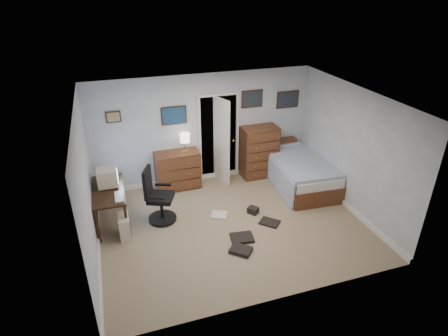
% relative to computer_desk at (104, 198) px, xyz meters
% --- Properties ---
extents(floor, '(5.00, 4.00, 0.02)m').
position_rel_computer_desk_xyz_m(floor, '(2.29, -0.81, -0.57)').
color(floor, gray).
rests_on(floor, ground).
extents(computer_desk, '(0.60, 1.27, 0.73)m').
position_rel_computer_desk_xyz_m(computer_desk, '(0.00, 0.00, 0.00)').
color(computer_desk, '#311B10').
rests_on(computer_desk, floor).
extents(crt_monitor, '(0.38, 0.35, 0.35)m').
position_rel_computer_desk_xyz_m(crt_monitor, '(0.11, 0.15, 0.35)').
color(crt_monitor, beige).
rests_on(crt_monitor, computer_desk).
extents(keyboard, '(0.15, 0.39, 0.02)m').
position_rel_computer_desk_xyz_m(keyboard, '(0.27, -0.35, 0.18)').
color(keyboard, beige).
rests_on(keyboard, computer_desk).
extents(pc_tower, '(0.21, 0.41, 0.44)m').
position_rel_computer_desk_xyz_m(pc_tower, '(0.29, -0.55, -0.34)').
color(pc_tower, beige).
rests_on(pc_tower, floor).
extents(office_chair, '(0.71, 0.71, 1.13)m').
position_rel_computer_desk_xyz_m(office_chair, '(0.97, -0.22, -0.13)').
color(office_chair, black).
rests_on(office_chair, floor).
extents(media_stack, '(0.16, 0.16, 0.77)m').
position_rel_computer_desk_xyz_m(media_stack, '(-0.03, 0.81, -0.18)').
color(media_stack, maroon).
rests_on(media_stack, floor).
extents(low_dresser, '(0.99, 0.52, 0.86)m').
position_rel_computer_desk_xyz_m(low_dresser, '(1.61, 0.96, -0.13)').
color(low_dresser, brown).
rests_on(low_dresser, floor).
extents(table_lamp, '(0.22, 0.22, 0.42)m').
position_rel_computer_desk_xyz_m(table_lamp, '(1.81, 0.96, 0.61)').
color(table_lamp, gold).
rests_on(table_lamp, low_dresser).
extents(doorway, '(0.96, 1.12, 2.05)m').
position_rel_computer_desk_xyz_m(doorway, '(2.63, 1.46, 0.44)').
color(doorway, black).
rests_on(doorway, floor).
extents(tall_dresser, '(0.85, 0.51, 1.23)m').
position_rel_computer_desk_xyz_m(tall_dresser, '(3.57, 0.94, 0.05)').
color(tall_dresser, brown).
rests_on(tall_dresser, floor).
extents(headboard_bookcase, '(0.90, 0.26, 0.80)m').
position_rel_computer_desk_xyz_m(headboard_bookcase, '(4.14, 1.05, -0.14)').
color(headboard_bookcase, brown).
rests_on(headboard_bookcase, floor).
extents(bed, '(1.31, 2.28, 0.72)m').
position_rel_computer_desk_xyz_m(bed, '(4.27, 0.28, -0.22)').
color(bed, brown).
rests_on(bed, floor).
extents(wall_posters, '(4.38, 0.04, 0.60)m').
position_rel_computer_desk_xyz_m(wall_posters, '(2.86, 1.16, 1.18)').
color(wall_posters, '#331E11').
rests_on(wall_posters, floor).
extents(floor_clutter, '(1.29, 1.59, 0.13)m').
position_rel_computer_desk_xyz_m(floor_clutter, '(2.42, -1.11, -0.53)').
color(floor_clutter, silver).
rests_on(floor_clutter, floor).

